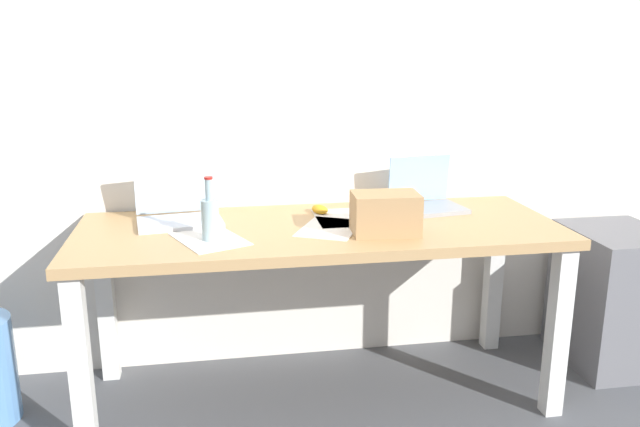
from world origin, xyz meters
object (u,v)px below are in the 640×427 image
(beer_bottle, at_px, (210,217))
(laptop_right, at_px, (426,198))
(computer_mouse, at_px, (320,209))
(cardboard_box, at_px, (385,213))
(laptop_left, at_px, (179,209))
(desk, at_px, (320,249))
(filing_cabinet, at_px, (613,297))

(beer_bottle, bearing_deg, laptop_right, 18.53)
(laptop_right, relative_size, computer_mouse, 3.18)
(beer_bottle, relative_size, cardboard_box, 0.95)
(computer_mouse, bearing_deg, laptop_left, 169.00)
(desk, relative_size, cardboard_box, 7.62)
(laptop_left, height_order, laptop_right, laptop_left)
(laptop_right, xyz_separation_m, beer_bottle, (-0.92, -0.31, 0.04))
(computer_mouse, distance_m, cardboard_box, 0.39)
(desk, distance_m, laptop_left, 0.59)
(beer_bottle, distance_m, filing_cabinet, 1.88)
(desk, relative_size, computer_mouse, 18.97)
(cardboard_box, bearing_deg, filing_cabinet, 10.45)
(computer_mouse, bearing_deg, desk, -114.13)
(cardboard_box, bearing_deg, desk, 147.95)
(computer_mouse, distance_m, filing_cabinet, 1.42)
(laptop_left, distance_m, computer_mouse, 0.58)
(beer_bottle, xyz_separation_m, cardboard_box, (0.65, -0.02, -0.01))
(desk, height_order, computer_mouse, computer_mouse)
(desk, distance_m, computer_mouse, 0.22)
(beer_bottle, distance_m, computer_mouse, 0.56)
(beer_bottle, bearing_deg, laptop_left, 114.55)
(desk, xyz_separation_m, computer_mouse, (0.03, 0.19, 0.11))
(laptop_right, height_order, filing_cabinet, laptop_right)
(beer_bottle, height_order, filing_cabinet, beer_bottle)
(laptop_left, height_order, filing_cabinet, laptop_left)
(laptop_left, distance_m, filing_cabinet, 1.98)
(laptop_left, xyz_separation_m, filing_cabinet, (1.92, -0.08, -0.48))
(computer_mouse, bearing_deg, beer_bottle, -160.37)
(laptop_left, bearing_deg, laptop_right, 1.89)
(beer_bottle, xyz_separation_m, filing_cabinet, (1.80, 0.19, -0.51))
(laptop_right, distance_m, cardboard_box, 0.43)
(laptop_left, height_order, beer_bottle, laptop_left)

